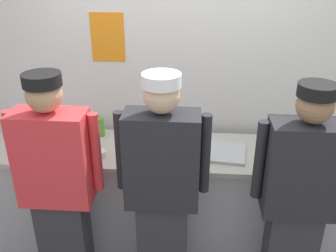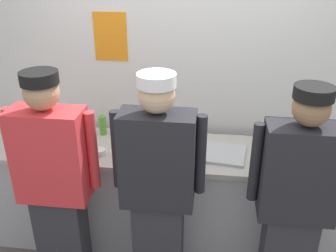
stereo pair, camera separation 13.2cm
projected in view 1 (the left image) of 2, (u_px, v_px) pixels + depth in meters
name	position (u px, v px, depth m)	size (l,w,h in m)	color
wall_back	(178.00, 70.00, 3.29)	(4.89, 0.11, 2.91)	silver
prep_counter	(174.00, 196.00, 3.30)	(3.12, 0.67, 0.92)	#B2B2B7
chef_near_left	(58.00, 187.00, 2.60)	(0.63, 0.24, 1.74)	#2D2D33
chef_center	(162.00, 189.00, 2.57)	(0.63, 0.24, 1.75)	#2D2D33
chef_far_right	(298.00, 198.00, 2.50)	(0.62, 0.24, 1.72)	#2D2D33
plate_stack_front	(50.00, 144.00, 3.08)	(0.20, 0.20, 0.10)	white
plate_stack_rear	(160.00, 143.00, 3.12)	(0.24, 0.24, 0.08)	white
mixing_bowl_steel	(305.00, 147.00, 3.01)	(0.35, 0.35, 0.13)	#B7BABF
sheet_tray	(219.00, 152.00, 3.04)	(0.41, 0.33, 0.02)	#B7BABF
squeeze_bottle_primary	(278.00, 156.00, 2.81)	(0.05, 0.05, 0.21)	#E5E066
squeeze_bottle_secondary	(101.00, 126.00, 3.29)	(0.06, 0.06, 0.20)	#56A333
squeeze_bottle_spare	(138.00, 146.00, 2.97)	(0.05, 0.05, 0.18)	#56A333
ramekin_yellow_sauce	(135.00, 137.00, 3.25)	(0.10, 0.10, 0.04)	white
ramekin_green_sauce	(100.00, 154.00, 2.99)	(0.10, 0.10, 0.05)	white
ramekin_red_sauce	(124.00, 153.00, 3.00)	(0.09, 0.09, 0.05)	white
ramekin_orange_sauce	(180.00, 156.00, 2.96)	(0.10, 0.10, 0.04)	white
deli_cup	(84.00, 146.00, 3.05)	(0.09, 0.09, 0.09)	white
chefs_knife	(25.00, 138.00, 3.27)	(0.27, 0.03, 0.02)	#B7BABF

